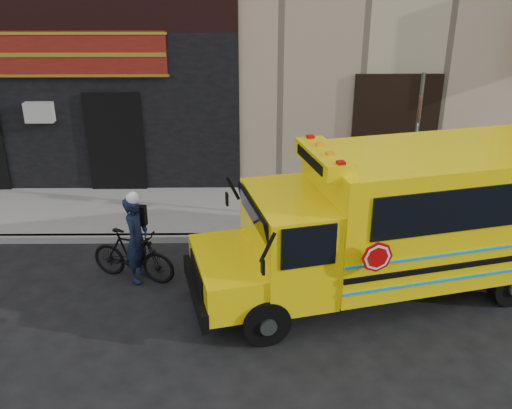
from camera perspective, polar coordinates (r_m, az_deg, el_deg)
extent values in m
plane|color=black|center=(10.54, -2.03, -10.19)|extent=(120.00, 120.00, 0.00)
cube|color=gray|center=(12.74, -1.78, -3.35)|extent=(40.00, 0.20, 0.15)
cube|color=gray|center=(14.09, -1.67, -0.56)|extent=(40.00, 3.00, 0.15)
cube|color=black|center=(15.68, -20.48, 8.53)|extent=(10.00, 0.30, 4.00)
cube|color=#56180C|center=(15.23, -21.51, 13.78)|extent=(6.50, 0.12, 1.10)
cube|color=black|center=(15.23, -13.84, 5.98)|extent=(1.30, 0.10, 2.50)
cylinder|color=black|center=(9.47, 0.98, -11.62)|extent=(0.84, 0.46, 0.80)
cylinder|color=black|center=(11.02, -1.65, -6.06)|extent=(0.84, 0.46, 0.80)
cylinder|color=black|center=(11.40, 24.08, -7.27)|extent=(0.84, 0.46, 0.80)
cylinder|color=black|center=(12.72, 19.02, -3.15)|extent=(0.84, 0.46, 0.80)
cube|color=#FDDA05|center=(9.94, -2.99, -7.02)|extent=(1.45, 2.18, 0.70)
cube|color=black|center=(9.99, -6.08, -8.63)|extent=(0.61, 2.02, 0.35)
cube|color=#FDDA05|center=(9.94, 3.19, -3.73)|extent=(1.67, 2.33, 1.70)
cube|color=black|center=(9.61, -0.01, -2.02)|extent=(0.49, 1.76, 0.90)
cube|color=#FDDA05|center=(10.93, 17.63, -0.35)|extent=(4.90, 3.21, 2.25)
cube|color=black|center=(9.97, 21.68, -0.30)|extent=(3.80, 0.97, 0.75)
cube|color=#FDDA05|center=(9.54, 6.84, 4.62)|extent=(0.87, 1.67, 0.28)
cylinder|color=#AA0606|center=(9.12, 12.02, -5.16)|extent=(0.51, 0.15, 0.52)
cylinder|color=#444D48|center=(12.92, 15.51, 4.59)|extent=(0.08, 0.08, 3.65)
cube|color=#9C2711|center=(12.53, 16.07, 9.40)|extent=(0.11, 0.31, 0.46)
cube|color=white|center=(12.68, 15.78, 6.91)|extent=(0.11, 0.31, 0.40)
imported|color=black|center=(11.35, -12.22, -4.99)|extent=(1.82, 1.04, 1.05)
imported|color=black|center=(11.12, -11.82, -3.63)|extent=(0.54, 0.70, 1.72)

